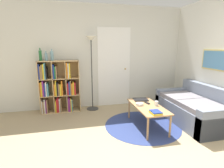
{
  "coord_description": "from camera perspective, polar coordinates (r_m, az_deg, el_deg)",
  "views": [
    {
      "loc": [
        -0.94,
        -1.79,
        1.58
      ],
      "look_at": [
        -0.18,
        1.48,
        0.85
      ],
      "focal_mm": 28.0,
      "sensor_mm": 36.0,
      "label": 1
    }
  ],
  "objects": [
    {
      "name": "cup",
      "position": [
        3.54,
        14.27,
        -6.15
      ],
      "size": [
        0.07,
        0.07,
        0.09
      ],
      "color": "white",
      "rests_on": "coffee_table"
    },
    {
      "name": "bowl",
      "position": [
        3.5,
        8.95,
        -6.53
      ],
      "size": [
        0.14,
        0.14,
        0.04
      ],
      "color": "silver",
      "rests_on": "coffee_table"
    },
    {
      "name": "bookshelf",
      "position": [
        4.41,
        -17.14,
        -1.0
      ],
      "size": [
        0.93,
        0.34,
        1.25
      ],
      "color": "tan",
      "rests_on": "ground_plane"
    },
    {
      "name": "coffee_table",
      "position": [
        3.53,
        11.53,
        -7.64
      ],
      "size": [
        0.5,
        1.06,
        0.44
      ],
      "color": "#AD7F51",
      "rests_on": "ground_plane"
    },
    {
      "name": "floor_lamp",
      "position": [
        4.28,
        -6.76,
        9.8
      ],
      "size": [
        0.3,
        0.3,
        1.81
      ],
      "color": "#333333",
      "rests_on": "ground_plane"
    },
    {
      "name": "bottle_right",
      "position": [
        4.31,
        -19.0,
        8.72
      ],
      "size": [
        0.07,
        0.07,
        0.27
      ],
      "color": "#6B93A3",
      "rests_on": "bookshelf"
    },
    {
      "name": "couch",
      "position": [
        4.16,
        25.5,
        -7.34
      ],
      "size": [
        0.91,
        1.61,
        0.76
      ],
      "color": "gray",
      "rests_on": "ground_plane"
    },
    {
      "name": "wall_back",
      "position": [
        4.61,
        -1.28,
        8.63
      ],
      "size": [
        7.0,
        0.11,
        2.6
      ],
      "color": "silver",
      "rests_on": "ground_plane"
    },
    {
      "name": "bottle_left",
      "position": [
        4.35,
        -22.34,
        8.61
      ],
      "size": [
        0.07,
        0.07,
        0.29
      ],
      "color": "#236633",
      "rests_on": "bookshelf"
    },
    {
      "name": "rug",
      "position": [
        3.7,
        9.88,
        -13.11
      ],
      "size": [
        1.52,
        1.52,
        0.01
      ],
      "color": "navy",
      "rests_on": "ground_plane"
    },
    {
      "name": "wall_right",
      "position": [
        4.32,
        30.45,
        6.88
      ],
      "size": [
        0.08,
        5.69,
        2.6
      ],
      "color": "silver",
      "rests_on": "ground_plane"
    },
    {
      "name": "laptop",
      "position": [
        3.84,
        9.32,
        -5.01
      ],
      "size": [
        0.33,
        0.26,
        0.02
      ],
      "color": "black",
      "rests_on": "coffee_table"
    },
    {
      "name": "remote",
      "position": [
        3.64,
        11.39,
        -6.05
      ],
      "size": [
        0.06,
        0.15,
        0.02
      ],
      "color": "black",
      "rests_on": "coffee_table"
    },
    {
      "name": "bottle_middle",
      "position": [
        4.31,
        -20.7,
        8.3
      ],
      "size": [
        0.06,
        0.06,
        0.21
      ],
      "color": "#6B93A3",
      "rests_on": "bookshelf"
    },
    {
      "name": "book_stack_on_table",
      "position": [
        3.14,
        14.06,
        -8.98
      ],
      "size": [
        0.18,
        0.21,
        0.04
      ],
      "color": "gold",
      "rests_on": "coffee_table"
    }
  ]
}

